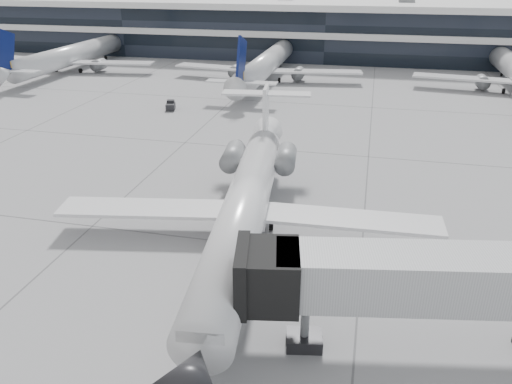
# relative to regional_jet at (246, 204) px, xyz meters

# --- Properties ---
(ground) EXTENTS (220.00, 220.00, 0.00)m
(ground) POSITION_rel_regional_jet_xyz_m (-1.74, -1.03, -2.70)
(ground) COLOR gray
(ground) RESTS_ON ground
(terminal) EXTENTS (170.00, 22.00, 10.00)m
(terminal) POSITION_rel_regional_jet_xyz_m (-1.74, 80.97, 2.30)
(terminal) COLOR black
(terminal) RESTS_ON ground
(bg_jet_left) EXTENTS (32.00, 40.00, 9.60)m
(bg_jet_left) POSITION_rel_regional_jet_xyz_m (-46.74, 53.97, -2.70)
(bg_jet_left) COLOR silver
(bg_jet_left) RESTS_ON ground
(bg_jet_center) EXTENTS (32.00, 40.00, 9.60)m
(bg_jet_center) POSITION_rel_regional_jet_xyz_m (-9.74, 53.97, -2.70)
(bg_jet_center) COLOR silver
(bg_jet_center) RESTS_ON ground
(regional_jet) EXTENTS (27.45, 34.27, 7.91)m
(regional_jet) POSITION_rel_regional_jet_xyz_m (0.00, 0.00, 0.00)
(regional_jet) COLOR silver
(regional_jet) RESTS_ON ground
(jet_bridge) EXTENTS (18.31, 6.57, 5.89)m
(jet_bridge) POSITION_rel_regional_jet_xyz_m (12.21, -9.14, 1.59)
(jet_bridge) COLOR #ACADB0
(jet_bridge) RESTS_ON ground
(traffic_cone) EXTENTS (0.50, 0.50, 0.58)m
(traffic_cone) POSITION_rel_regional_jet_xyz_m (-10.76, 2.97, -2.42)
(traffic_cone) COLOR #D94B0B
(traffic_cone) RESTS_ON ground
(far_tug) EXTENTS (1.64, 2.19, 1.24)m
(far_tug) POSITION_rel_regional_jet_xyz_m (-18.52, 31.68, -2.14)
(far_tug) COLOR black
(far_tug) RESTS_ON ground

